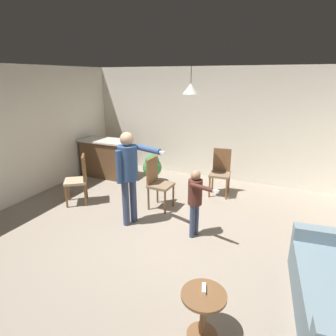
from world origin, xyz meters
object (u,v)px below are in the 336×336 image
(kitchen_counter, at_px, (107,158))
(spare_remote_on_table, at_px, (204,289))
(side_table_by_couch, at_px, (203,310))
(potted_plant_corner, at_px, (152,167))
(dining_chair_near_wall, at_px, (221,170))
(person_adult, at_px, (129,169))
(dining_chair_by_counter, at_px, (158,181))
(person_child, at_px, (196,196))
(dining_chair_centre_back, at_px, (79,178))

(kitchen_counter, xyz_separation_m, spare_remote_on_table, (3.68, -3.54, 0.06))
(side_table_by_couch, height_order, potted_plant_corner, potted_plant_corner)
(dining_chair_near_wall, relative_size, spare_remote_on_table, 7.69)
(person_adult, distance_m, dining_chair_by_counter, 0.91)
(dining_chair_near_wall, distance_m, spare_remote_on_table, 3.62)
(person_adult, relative_size, spare_remote_on_table, 12.51)
(side_table_by_couch, distance_m, potted_plant_corner, 4.37)
(spare_remote_on_table, bearing_deg, dining_chair_by_counter, 124.81)
(potted_plant_corner, bearing_deg, dining_chair_by_counter, -58.62)
(person_adult, relative_size, dining_chair_near_wall, 1.63)
(potted_plant_corner, xyz_separation_m, spare_remote_on_table, (2.40, -3.59, 0.15))
(potted_plant_corner, bearing_deg, spare_remote_on_table, -56.30)
(person_child, height_order, potted_plant_corner, person_child)
(dining_chair_by_counter, bearing_deg, dining_chair_near_wall, 143.12)
(dining_chair_by_counter, bearing_deg, person_adult, -8.54)
(person_child, relative_size, spare_remote_on_table, 8.61)
(kitchen_counter, relative_size, potted_plant_corner, 1.80)
(dining_chair_near_wall, xyz_separation_m, potted_plant_corner, (-1.68, 0.04, -0.16))
(side_table_by_couch, height_order, person_adult, person_adult)
(kitchen_counter, bearing_deg, potted_plant_corner, 2.58)
(dining_chair_by_counter, height_order, dining_chair_centre_back, same)
(side_table_by_couch, height_order, dining_chair_near_wall, dining_chair_near_wall)
(kitchen_counter, distance_m, person_child, 3.54)
(dining_chair_centre_back, bearing_deg, kitchen_counter, -19.51)
(spare_remote_on_table, bearing_deg, person_child, 111.35)
(person_adult, height_order, potted_plant_corner, person_adult)
(person_adult, height_order, dining_chair_by_counter, person_adult)
(potted_plant_corner, distance_m, spare_remote_on_table, 4.32)
(dining_chair_centre_back, distance_m, potted_plant_corner, 1.84)
(side_table_by_couch, distance_m, dining_chair_near_wall, 3.68)
(side_table_by_couch, xyz_separation_m, potted_plant_corner, (-2.41, 3.64, 0.06))
(dining_chair_centre_back, height_order, spare_remote_on_table, dining_chair_centre_back)
(side_table_by_couch, height_order, dining_chair_centre_back, dining_chair_centre_back)
(side_table_by_couch, height_order, spare_remote_on_table, spare_remote_on_table)
(dining_chair_near_wall, xyz_separation_m, spare_remote_on_table, (0.72, -3.55, -0.01))
(side_table_by_couch, distance_m, spare_remote_on_table, 0.22)
(person_adult, relative_size, dining_chair_by_counter, 1.63)
(kitchen_counter, distance_m, potted_plant_corner, 1.28)
(kitchen_counter, relative_size, person_child, 1.13)
(person_adult, bearing_deg, kitchen_counter, -118.39)
(side_table_by_couch, distance_m, person_adult, 2.58)
(dining_chair_near_wall, relative_size, dining_chair_centre_back, 1.00)
(person_child, height_order, dining_chair_near_wall, person_child)
(kitchen_counter, height_order, side_table_by_couch, kitchen_counter)
(side_table_by_couch, height_order, person_child, person_child)
(person_child, bearing_deg, spare_remote_on_table, 35.73)
(side_table_by_couch, relative_size, potted_plant_corner, 0.74)
(side_table_by_couch, bearing_deg, dining_chair_by_counter, 124.51)
(dining_chair_near_wall, bearing_deg, kitchen_counter, -5.14)
(side_table_by_couch, relative_size, dining_chair_near_wall, 0.52)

